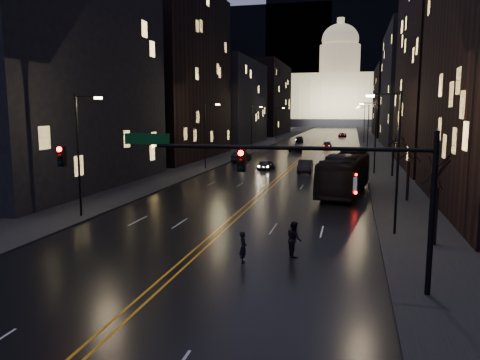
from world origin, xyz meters
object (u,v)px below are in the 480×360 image
Objects in this scene: traffic_signal at (296,173)px; receding_car_a at (305,166)px; oncoming_car_b at (241,157)px; pedestrian_b at (294,239)px; bus at (345,174)px; pedestrian_a at (243,247)px; oncoming_car_a at (266,165)px.

traffic_signal reaches higher than receding_car_a.
oncoming_car_b is 15.51m from receding_car_a.
oncoming_car_b is 2.50× the size of pedestrian_b.
traffic_signal is at bearing 112.34° from oncoming_car_b.
bus is 8.13× the size of pedestrian_a.
bus is 2.79× the size of oncoming_car_b.
pedestrian_a is (-4.68, -22.72, -1.05)m from bus.
oncoming_car_a is 39.23m from pedestrian_a.
bus reaches higher than oncoming_car_a.
receding_car_a is at bearing 94.91° from traffic_signal.
pedestrian_b is at bearing -87.02° from receding_car_a.
oncoming_car_a is at bearing -6.47° from pedestrian_a.
pedestrian_a reaches higher than oncoming_car_a.
oncoming_car_a is at bearing 127.88° from oncoming_car_b.
traffic_signal is 10.39× the size of pedestrian_a.
receding_car_a is 37.01m from pedestrian_a.
oncoming_car_b is at bearing -52.57° from oncoming_car_a.
oncoming_car_b is at bearing 133.50° from receding_car_a.
receding_car_a is at bearing -14.36° from pedestrian_a.
pedestrian_a is (0.46, -37.00, 0.00)m from receding_car_a.
oncoming_car_a is at bearing 102.01° from traffic_signal.
receding_car_a is 35.36m from pedestrian_b.
bus is (1.73, 25.38, -3.22)m from traffic_signal.
oncoming_car_b is 48.21m from pedestrian_b.
pedestrian_b is (-2.28, -20.96, -0.92)m from bus.
pedestrian_a is at bearing -93.97° from bus.
oncoming_car_b is at bearing -1.62° from pedestrian_a.
pedestrian_b is (8.27, -37.03, 0.26)m from oncoming_car_a.
receding_car_a is 2.60× the size of pedestrian_b.
pedestrian_a reaches higher than oncoming_car_b.
oncoming_car_a is 37.94m from pedestrian_b.
pedestrian_b is at bearing 108.59° from oncoming_car_a.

